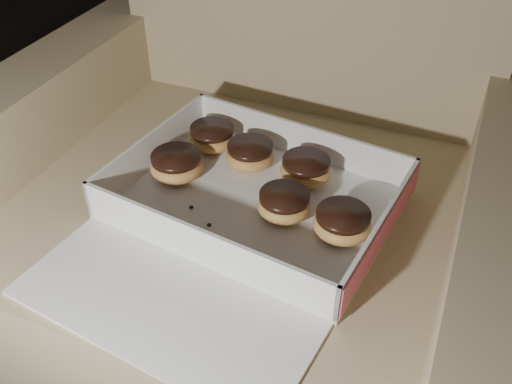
{
  "coord_description": "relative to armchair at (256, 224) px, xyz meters",
  "views": [
    {
      "loc": [
        0.92,
        -0.23,
        1.0
      ],
      "look_at": [
        0.65,
        0.4,
        0.45
      ],
      "focal_mm": 40.0,
      "sensor_mm": 36.0,
      "label": 1
    }
  ],
  "objects": [
    {
      "name": "armchair",
      "position": [
        0.0,
        0.0,
        0.0
      ],
      "size": [
        0.9,
        0.76,
        0.94
      ],
      "color": "#9D8864",
      "rests_on": "floor"
    },
    {
      "name": "bakery_box",
      "position": [
        0.04,
        -0.13,
        0.14
      ],
      "size": [
        0.47,
        0.53,
        0.07
      ],
      "rotation": [
        0.0,
        0.0,
        -0.13
      ],
      "color": "white",
      "rests_on": "armchair"
    },
    {
      "name": "donut_a",
      "position": [
        0.18,
        -0.11,
        0.16
      ],
      "size": [
        0.08,
        0.08,
        0.04
      ],
      "color": "#D7904B",
      "rests_on": "bakery_box"
    },
    {
      "name": "donut_b",
      "position": [
        -0.01,
        -0.0,
        0.16
      ],
      "size": [
        0.08,
        0.08,
        0.04
      ],
      "color": "#D7904B",
      "rests_on": "bakery_box"
    },
    {
      "name": "donut_c",
      "position": [
        -0.11,
        -0.08,
        0.16
      ],
      "size": [
        0.09,
        0.09,
        0.04
      ],
      "color": "#D7904B",
      "rests_on": "bakery_box"
    },
    {
      "name": "donut_d",
      "position": [
        0.09,
        -0.01,
        0.16
      ],
      "size": [
        0.08,
        0.08,
        0.04
      ],
      "color": "#D7904B",
      "rests_on": "bakery_box"
    },
    {
      "name": "donut_e",
      "position": [
        -0.09,
        0.02,
        0.16
      ],
      "size": [
        0.08,
        0.08,
        0.04
      ],
      "color": "#D7904B",
      "rests_on": "bakery_box"
    },
    {
      "name": "donut_f",
      "position": [
        0.09,
        -0.1,
        0.16
      ],
      "size": [
        0.08,
        0.08,
        0.04
      ],
      "color": "#D7904B",
      "rests_on": "bakery_box"
    },
    {
      "name": "crumb_a",
      "position": [
        -0.01,
        -0.17,
        0.14
      ],
      "size": [
        0.01,
        0.01,
        0.0
      ],
      "primitive_type": "ellipsoid",
      "color": "black",
      "rests_on": "bakery_box"
    },
    {
      "name": "crumb_b",
      "position": [
        -0.05,
        -0.14,
        0.14
      ],
      "size": [
        0.01,
        0.01,
        0.0
      ],
      "primitive_type": "ellipsoid",
      "color": "black",
      "rests_on": "bakery_box"
    },
    {
      "name": "crumb_c",
      "position": [
        -0.07,
        -0.2,
        0.14
      ],
      "size": [
        0.01,
        0.01,
        0.0
      ],
      "primitive_type": "ellipsoid",
      "color": "black",
      "rests_on": "bakery_box"
    }
  ]
}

